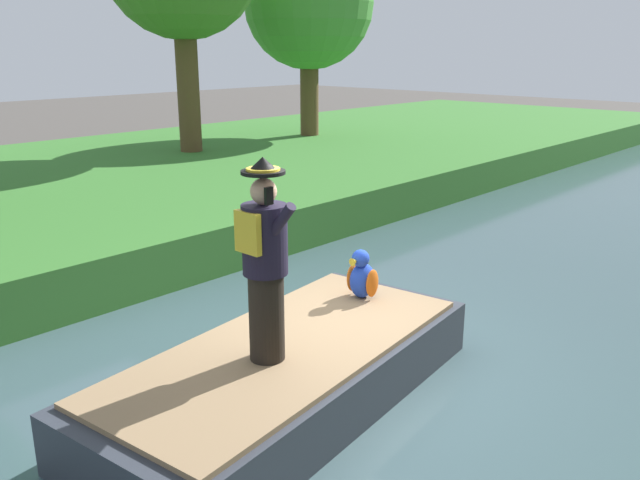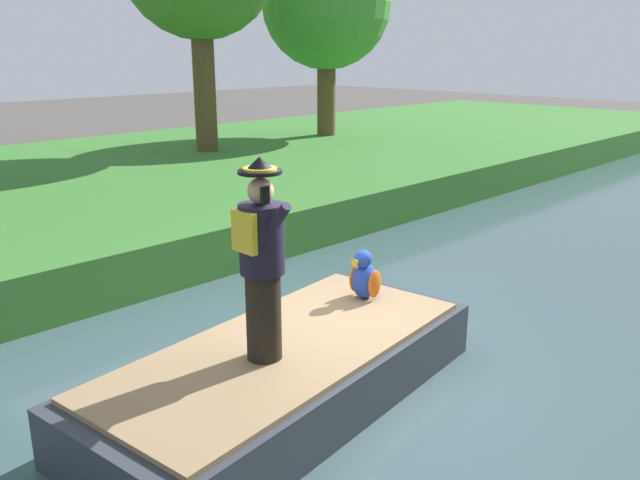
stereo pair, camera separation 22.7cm
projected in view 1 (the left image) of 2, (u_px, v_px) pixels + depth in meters
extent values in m
plane|color=#4C4742|center=(348.00, 377.00, 7.12)|extent=(80.00, 80.00, 0.00)
cube|color=#3D565B|center=(348.00, 373.00, 7.11)|extent=(6.62, 48.00, 0.10)
cube|color=#38752D|center=(1.00, 208.00, 12.76)|extent=(11.10, 48.00, 0.85)
cube|color=#333842|center=(287.00, 376.00, 6.36)|extent=(2.28, 4.38, 0.56)
cube|color=#997A56|center=(286.00, 347.00, 6.28)|extent=(2.10, 4.03, 0.05)
cylinder|color=black|center=(267.00, 316.00, 5.88)|extent=(0.32, 0.32, 0.82)
cylinder|color=black|center=(265.00, 239.00, 5.68)|extent=(0.40, 0.40, 0.62)
cube|color=gold|center=(248.00, 233.00, 5.52)|extent=(0.28, 0.06, 0.36)
sphere|color=#DBA884|center=(263.00, 191.00, 5.56)|extent=(0.23, 0.23, 0.23)
cylinder|color=black|center=(263.00, 172.00, 5.51)|extent=(0.38, 0.38, 0.03)
cone|color=black|center=(263.00, 164.00, 5.49)|extent=(0.26, 0.26, 0.12)
cylinder|color=gold|center=(263.00, 169.00, 5.51)|extent=(0.29, 0.29, 0.02)
cylinder|color=black|center=(279.00, 225.00, 5.46)|extent=(0.38, 0.09, 0.43)
cube|color=black|center=(269.00, 196.00, 5.44)|extent=(0.03, 0.08, 0.15)
ellipsoid|color=blue|center=(362.00, 280.00, 7.40)|extent=(0.26, 0.32, 0.40)
sphere|color=blue|center=(361.00, 258.00, 7.30)|extent=(0.20, 0.20, 0.20)
cone|color=yellow|center=(355.00, 261.00, 7.23)|extent=(0.09, 0.09, 0.09)
ellipsoid|color=orange|center=(353.00, 278.00, 7.49)|extent=(0.08, 0.20, 0.32)
ellipsoid|color=orange|center=(372.00, 283.00, 7.31)|extent=(0.08, 0.20, 0.32)
cylinder|color=brown|center=(188.00, 85.00, 16.44)|extent=(0.55, 0.55, 3.30)
cylinder|color=brown|center=(309.00, 93.00, 19.62)|extent=(0.55, 0.55, 2.48)
sphere|color=#469239|center=(309.00, 3.00, 18.90)|extent=(3.76, 3.76, 3.76)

